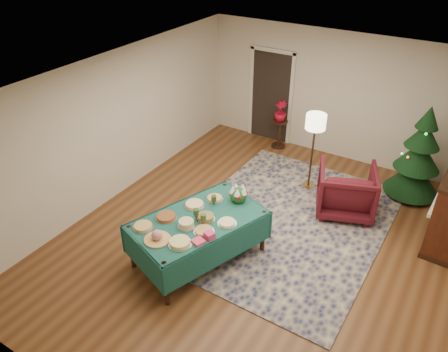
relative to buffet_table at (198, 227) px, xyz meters
The scene contains 25 objects.
room_shell 1.30m from the buffet_table, 53.87° to the left, with size 7.00×7.00×7.00m.
doorway 4.48m from the buffet_table, 102.51° to the left, with size 1.08×0.04×2.16m.
rug 1.86m from the buffet_table, 63.58° to the left, with size 3.20×4.20×0.02m, color #121944.
buffet_table is the anchor object (origin of this frame).
platter_0 0.83m from the buffet_table, 133.72° to the right, with size 0.31×0.31×0.05m.
platter_1 0.76m from the buffet_table, 106.74° to the right, with size 0.38×0.38×0.17m.
platter_2 0.64m from the buffet_table, 79.31° to the right, with size 0.34×0.34×0.06m.
platter_3 0.51m from the buffet_table, 150.84° to the right, with size 0.33×0.33×0.05m.
platter_4 0.32m from the buffet_table, 99.23° to the right, with size 0.26×0.26×0.11m.
platter_5 0.36m from the buffet_table, 39.94° to the right, with size 0.30×0.30×0.04m.
platter_6 0.38m from the buffet_table, 133.32° to the left, with size 0.32×0.32×0.05m.
platter_7 0.22m from the buffet_table, 27.57° to the left, with size 0.28×0.28×0.07m.
platter_8 0.48m from the buffet_table, 16.66° to the left, with size 0.29×0.29×0.04m.
platter_9 0.59m from the buffet_table, 96.17° to the left, with size 0.27×0.27×0.04m.
goblet_0 0.49m from the buffet_table, 87.86° to the left, with size 0.08×0.08×0.18m.
goblet_1 0.29m from the buffet_table, 23.90° to the right, with size 0.08×0.08×0.18m.
goblet_2 0.25m from the buffet_table, 134.01° to the right, with size 0.08×0.08×0.18m.
napkin_stack 0.56m from the buffet_table, 55.03° to the right, with size 0.15×0.15×0.04m, color #E74065.
gift_box 0.52m from the buffet_table, 35.65° to the right, with size 0.12×0.12×0.10m, color #D23A6C.
centerpiece 0.83m from the buffet_table, 68.78° to the left, with size 0.28×0.28×0.32m.
armchair 2.85m from the buffet_table, 57.66° to the left, with size 0.97×0.91×1.00m, color #4C1019.
floor_lamp 3.01m from the buffet_table, 76.72° to the left, with size 0.37×0.37×1.54m.
side_table 4.12m from the buffet_table, 97.98° to the left, with size 0.36×0.36×0.64m.
potted_plant 4.11m from the buffet_table, 97.98° to the left, with size 0.26×0.47×0.26m, color #B10C26.
christmas_tree 4.35m from the buffet_table, 55.93° to the left, with size 1.08×1.08×1.82m.
Camera 1 is at (2.41, -5.08, 4.75)m, focal length 35.00 mm.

